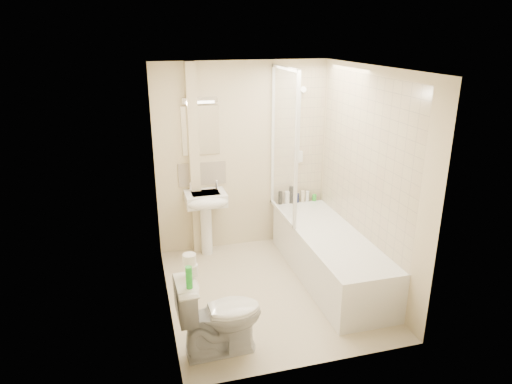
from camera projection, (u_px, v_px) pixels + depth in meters
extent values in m
plane|color=beige|center=(270.00, 290.00, 5.07)|extent=(2.50, 2.50, 0.00)
cube|color=beige|center=(242.00, 158.00, 5.81)|extent=(2.20, 0.02, 2.40)
cube|color=beige|center=(162.00, 198.00, 4.40)|extent=(0.02, 2.50, 2.40)
cube|color=beige|center=(368.00, 180.00, 4.95)|extent=(0.02, 2.50, 2.40)
cube|color=white|center=(272.00, 68.00, 4.27)|extent=(2.20, 2.50, 0.02)
cube|color=beige|center=(298.00, 137.00, 5.91)|extent=(0.70, 0.01, 1.75)
cube|color=beige|center=(364.00, 157.00, 4.96)|extent=(0.01, 2.10, 1.75)
cube|color=beige|center=(194.00, 162.00, 5.60)|extent=(0.12, 0.12, 2.40)
cube|color=beige|center=(202.00, 174.00, 5.73)|extent=(0.60, 0.02, 0.30)
cube|color=white|center=(201.00, 131.00, 5.54)|extent=(0.46, 0.01, 0.60)
cube|color=silver|center=(200.00, 100.00, 5.40)|extent=(0.42, 0.07, 0.07)
cube|color=white|center=(329.00, 256.00, 5.26)|extent=(0.70, 2.10, 0.55)
cube|color=white|center=(330.00, 238.00, 5.19)|extent=(0.56, 1.96, 0.05)
cube|color=white|center=(284.00, 144.00, 5.42)|extent=(0.01, 0.90, 1.80)
cube|color=white|center=(273.00, 137.00, 5.81)|extent=(0.04, 0.04, 1.80)
cube|color=white|center=(297.00, 154.00, 5.01)|extent=(0.04, 0.04, 1.80)
cube|color=white|center=(285.00, 68.00, 5.12)|extent=(0.04, 0.90, 0.04)
cube|color=white|center=(282.00, 213.00, 5.71)|extent=(0.04, 0.90, 0.03)
cylinder|color=white|center=(299.00, 128.00, 5.85)|extent=(0.02, 0.02, 0.90)
cylinder|color=white|center=(298.00, 162.00, 6.00)|extent=(0.05, 0.05, 0.02)
cylinder|color=white|center=(300.00, 92.00, 5.70)|extent=(0.05, 0.05, 0.02)
cylinder|color=white|center=(302.00, 90.00, 5.63)|extent=(0.08, 0.11, 0.11)
cube|color=white|center=(298.00, 157.00, 5.97)|extent=(0.10, 0.05, 0.14)
cylinder|color=white|center=(299.00, 124.00, 5.80)|extent=(0.01, 0.13, 0.84)
cylinder|color=white|center=(206.00, 229.00, 5.82)|extent=(0.14, 0.14, 0.67)
cube|color=white|center=(206.00, 199.00, 5.64)|extent=(0.50, 0.38, 0.15)
ellipsoid|color=white|center=(208.00, 203.00, 5.49)|extent=(0.50, 0.21, 0.15)
cube|color=silver|center=(205.00, 194.00, 5.63)|extent=(0.34, 0.25, 0.04)
cylinder|color=white|center=(191.00, 187.00, 5.66)|extent=(0.03, 0.03, 0.10)
cylinder|color=white|center=(217.00, 185.00, 5.74)|extent=(0.03, 0.03, 0.10)
sphere|color=white|center=(191.00, 183.00, 5.65)|extent=(0.04, 0.04, 0.04)
sphere|color=white|center=(216.00, 181.00, 5.73)|extent=(0.04, 0.04, 0.04)
cylinder|color=black|center=(280.00, 198.00, 6.04)|extent=(0.05, 0.05, 0.18)
cylinder|color=white|center=(287.00, 197.00, 6.06)|extent=(0.06, 0.06, 0.17)
cylinder|color=black|center=(291.00, 195.00, 6.07)|extent=(0.06, 0.06, 0.23)
cylinder|color=#121C4F|center=(297.00, 198.00, 6.11)|extent=(0.04, 0.04, 0.12)
cylinder|color=beige|center=(303.00, 196.00, 6.12)|extent=(0.05, 0.05, 0.15)
cylinder|color=white|center=(307.00, 196.00, 6.14)|extent=(0.05, 0.05, 0.14)
cylinder|color=green|center=(314.00, 198.00, 6.17)|extent=(0.06, 0.06, 0.09)
imported|color=white|center=(220.00, 315.00, 4.00)|extent=(0.47, 0.77, 0.75)
cylinder|color=white|center=(192.00, 270.00, 3.87)|extent=(0.11, 0.11, 0.10)
cylinder|color=white|center=(189.00, 259.00, 3.85)|extent=(0.11, 0.11, 0.09)
cylinder|color=green|center=(189.00, 277.00, 3.67)|extent=(0.05, 0.05, 0.19)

